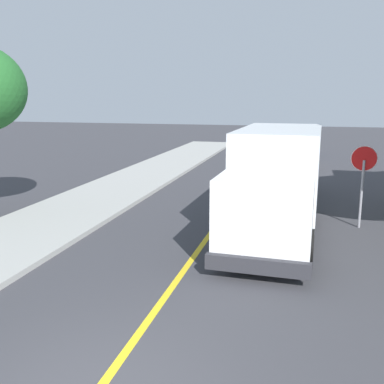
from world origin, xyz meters
name	(u,v)px	position (x,y,z in m)	size (l,w,h in m)	color
centre_line_yellow	(223,216)	(0.00, 10.00, 0.00)	(0.16, 56.00, 0.01)	gold
box_truck	(277,178)	(1.93, 8.35, 1.77)	(2.64, 7.26, 3.20)	silver
parked_car_near	(280,174)	(1.67, 14.74, 0.79)	(1.93, 4.45, 1.67)	silver
parked_car_mid	(298,154)	(2.28, 22.09, 0.79)	(1.85, 4.42, 1.67)	#B7B7BC
parked_car_far	(291,144)	(1.70, 27.93, 0.79)	(1.86, 4.42, 1.67)	#2D4793
stop_sign	(363,171)	(4.53, 9.75, 1.86)	(0.80, 0.10, 2.65)	gray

